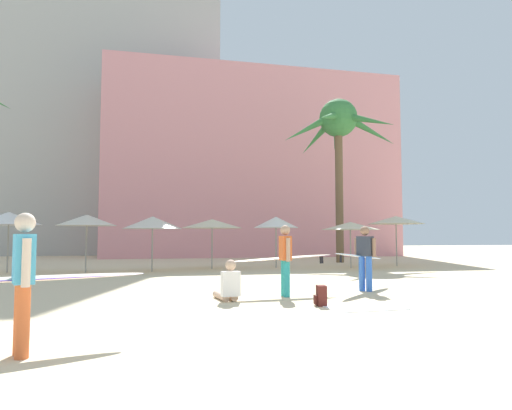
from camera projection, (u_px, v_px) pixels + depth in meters
ground at (367, 340)px, 6.38m from camera, size 120.00×120.00×0.00m
hotel_pink at (246, 170)px, 37.01m from camera, size 21.49×10.68×13.64m
hotel_tower_gray at (116, 98)px, 41.52m from camera, size 17.35×11.63×27.94m
palm_tree_left at (338, 128)px, 25.92m from camera, size 6.61×6.37×9.22m
cafe_umbrella_0 at (350, 226)px, 20.99m from camera, size 2.67×2.67×2.11m
cafe_umbrella_1 at (212, 224)px, 20.55m from camera, size 2.74×2.74×2.22m
cafe_umbrella_2 at (9, 218)px, 18.30m from camera, size 2.50×2.50×2.42m
cafe_umbrella_3 at (87, 220)px, 18.43m from camera, size 2.36×2.36×2.32m
cafe_umbrella_4 at (276, 222)px, 21.16m from camera, size 2.07×2.07×2.36m
cafe_umbrella_5 at (153, 223)px, 18.97m from camera, size 2.45×2.45×2.27m
cafe_umbrella_6 at (396, 220)px, 22.67m from camera, size 2.75×2.75×2.45m
beach_towel at (362, 307)px, 9.31m from camera, size 1.56×1.16×0.01m
backpack at (321, 296)px, 9.51m from camera, size 0.28×0.33×0.42m
person_near_right at (363, 256)px, 12.19m from camera, size 2.46×2.21×1.70m
person_near_left at (228, 287)px, 10.26m from camera, size 0.50×1.01×0.92m
person_mid_left at (284, 258)px, 11.15m from camera, size 2.80×0.96×1.71m
person_far_left at (26, 278)px, 5.67m from camera, size 2.95×1.42×1.72m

